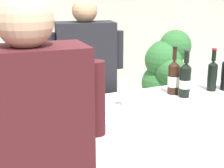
# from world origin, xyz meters

# --- Properties ---
(wall_back) EXTENTS (8.00, 0.10, 2.80)m
(wall_back) POSITION_xyz_m (0.00, 2.60, 1.40)
(wall_back) COLOR beige
(wall_back) RESTS_ON ground_plane
(wine_bottle_1) EXTENTS (0.07, 0.07, 0.31)m
(wine_bottle_1) POSITION_xyz_m (0.60, 0.06, 1.11)
(wine_bottle_1) COLOR black
(wine_bottle_1) RESTS_ON counter
(wine_bottle_4) EXTENTS (0.08, 0.08, 0.34)m
(wine_bottle_4) POSITION_xyz_m (0.52, -0.04, 1.11)
(wine_bottle_4) COLOR black
(wine_bottle_4) RESTS_ON counter
(wine_bottle_5) EXTENTS (0.08, 0.08, 0.35)m
(wine_bottle_5) POSITION_xyz_m (0.49, 0.06, 1.11)
(wine_bottle_5) COLOR black
(wine_bottle_5) RESTS_ON counter
(wine_bottle_6) EXTENTS (0.07, 0.07, 0.32)m
(wine_bottle_6) POSITION_xyz_m (0.80, 0.01, 1.11)
(wine_bottle_6) COLOR black
(wine_bottle_6) RESTS_ON counter
(wine_glass) EXTENTS (0.08, 0.08, 0.20)m
(wine_glass) POSITION_xyz_m (0.03, -0.04, 1.12)
(wine_glass) COLOR silver
(wine_glass) RESTS_ON counter
(ice_bucket) EXTENTS (0.24, 0.24, 0.22)m
(ice_bucket) POSITION_xyz_m (-0.53, 0.15, 1.10)
(ice_bucket) COLOR silver
(ice_bucket) RESTS_ON counter
(person_server) EXTENTS (0.60, 0.32, 1.67)m
(person_server) POSITION_xyz_m (-0.02, 0.53, 0.81)
(person_server) COLOR black
(person_server) RESTS_ON ground_plane
(potted_shrub) EXTENTS (0.57, 0.56, 1.29)m
(potted_shrub) POSITION_xyz_m (1.26, 1.27, 0.78)
(potted_shrub) COLOR brown
(potted_shrub) RESTS_ON ground_plane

